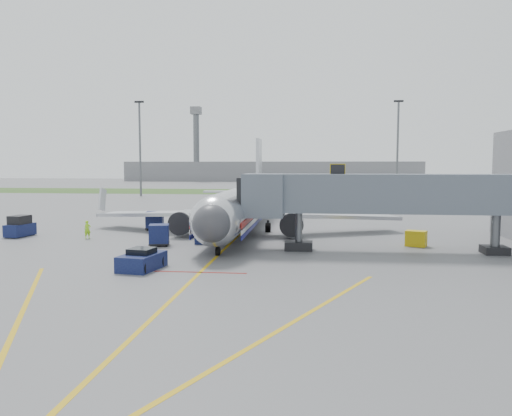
# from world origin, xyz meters

# --- Properties ---
(ground) EXTENTS (400.00, 400.00, 0.00)m
(ground) POSITION_xyz_m (0.00, 0.00, 0.00)
(ground) COLOR #565659
(ground) RESTS_ON ground
(grass_strip) EXTENTS (300.00, 25.00, 0.01)m
(grass_strip) POSITION_xyz_m (0.00, 90.00, 0.01)
(grass_strip) COLOR #2D4C1E
(grass_strip) RESTS_ON ground
(apron_markings) EXTENTS (21.52, 50.00, 0.01)m
(apron_markings) POSITION_xyz_m (0.00, -7.40, 0.00)
(apron_markings) COLOR gold
(apron_markings) RESTS_ON ground
(airliner) EXTENTS (32.10, 35.67, 10.25)m
(airliner) POSITION_xyz_m (0.00, 15.25, 2.65)
(airliner) COLOR silver
(airliner) RESTS_ON ground
(jet_bridge) EXTENTS (25.30, 4.00, 6.90)m
(jet_bridge) POSITION_xyz_m (12.86, 5.00, 4.47)
(jet_bridge) COLOR slate
(jet_bridge) RESTS_ON ground
(light_mast_left) EXTENTS (2.00, 0.44, 20.40)m
(light_mast_left) POSITION_xyz_m (-30.00, 70.00, 10.78)
(light_mast_left) COLOR #595B60
(light_mast_left) RESTS_ON ground
(light_mast_right) EXTENTS (2.00, 0.44, 20.40)m
(light_mast_right) POSITION_xyz_m (25.00, 75.00, 10.78)
(light_mast_right) COLOR #595B60
(light_mast_right) RESTS_ON ground
(distant_terminal) EXTENTS (120.00, 14.00, 8.00)m
(distant_terminal) POSITION_xyz_m (-10.00, 170.00, 4.00)
(distant_terminal) COLOR slate
(distant_terminal) RESTS_ON ground
(control_tower) EXTENTS (4.00, 4.00, 30.00)m
(control_tower) POSITION_xyz_m (-40.00, 165.00, 17.33)
(control_tower) COLOR #595B60
(control_tower) RESTS_ON ground
(pushback_tug) EXTENTS (2.59, 3.66, 1.40)m
(pushback_tug) POSITION_xyz_m (-4.00, -3.50, 0.59)
(pushback_tug) COLOR #0C0D35
(pushback_tug) RESTS_ON ground
(baggage_tug) EXTENTS (1.83, 3.03, 2.01)m
(baggage_tug) POSITION_xyz_m (-20.61, 9.62, 0.89)
(baggage_tug) COLOR #0C0D35
(baggage_tug) RESTS_ON ground
(baggage_cart_a) EXTENTS (1.92, 1.92, 1.70)m
(baggage_cart_a) POSITION_xyz_m (-3.00, 15.95, 0.87)
(baggage_cart_a) COLOR #0C0D35
(baggage_cart_a) RESTS_ON ground
(baggage_cart_b) EXTENTS (2.05, 2.05, 1.91)m
(baggage_cart_b) POSITION_xyz_m (-9.38, 15.84, 0.97)
(baggage_cart_b) COLOR #0C0D35
(baggage_cart_b) RESTS_ON ground
(baggage_cart_c) EXTENTS (2.01, 2.01, 1.79)m
(baggage_cart_c) POSITION_xyz_m (-5.79, 5.92, 0.91)
(baggage_cart_c) COLOR #0C0D35
(baggage_cart_c) RESTS_ON ground
(belt_loader) EXTENTS (2.08, 4.74, 2.25)m
(belt_loader) POSITION_xyz_m (-2.51, 8.76, 0.56)
(belt_loader) COLOR #0C0D35
(belt_loader) RESTS_ON ground
(ground_power_cart) EXTENTS (1.94, 1.64, 1.31)m
(ground_power_cart) POSITION_xyz_m (15.73, 8.00, 0.65)
(ground_power_cart) COLOR gold
(ground_power_cart) RESTS_ON ground
(ramp_worker) EXTENTS (0.72, 0.71, 1.68)m
(ramp_worker) POSITION_xyz_m (-13.60, 9.05, 0.84)
(ramp_worker) COLOR #99E91B
(ramp_worker) RESTS_ON ground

